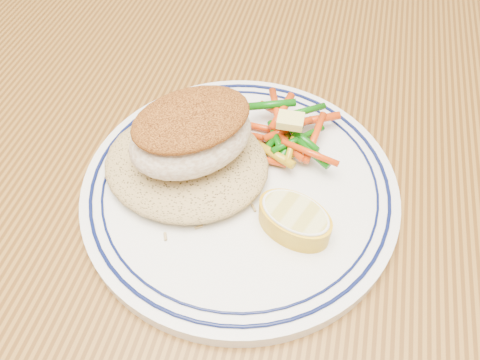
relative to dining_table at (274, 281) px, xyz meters
name	(u,v)px	position (x,y,z in m)	size (l,w,h in m)	color
dining_table	(274,281)	(0.00, 0.00, 0.00)	(1.50, 0.90, 0.75)	#543210
plate	(240,187)	(-0.04, 0.03, 0.11)	(0.28, 0.28, 0.02)	white
rice_pilaf	(186,161)	(-0.09, 0.03, 0.13)	(0.15, 0.13, 0.03)	#A48852
fish_fillet	(191,133)	(-0.09, 0.03, 0.16)	(0.13, 0.13, 0.05)	beige
vegetable_pile	(287,134)	(-0.01, 0.09, 0.13)	(0.11, 0.11, 0.03)	#C23509
butter_pat	(290,121)	(-0.01, 0.09, 0.14)	(0.02, 0.02, 0.01)	#E1D86E
lemon_wedge	(294,219)	(0.01, 0.00, 0.13)	(0.08, 0.08, 0.02)	gold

